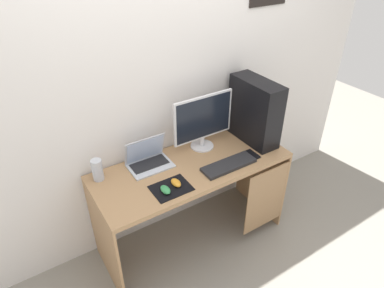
{
  "coord_description": "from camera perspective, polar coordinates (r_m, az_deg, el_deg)",
  "views": [
    {
      "loc": [
        -1.07,
        -1.69,
        2.26
      ],
      "look_at": [
        0.0,
        0.0,
        0.96
      ],
      "focal_mm": 31.47,
      "sensor_mm": 36.0,
      "label": 1
    }
  ],
  "objects": [
    {
      "name": "cell_phone",
      "position": [
        2.62,
        10.13,
        -1.78
      ],
      "size": [
        0.07,
        0.13,
        0.01
      ],
      "primitive_type": "cube",
      "color": "black",
      "rests_on": "desk"
    },
    {
      "name": "mousepad",
      "position": [
        2.28,
        -3.58,
        -7.46
      ],
      "size": [
        0.26,
        0.2,
        0.0
      ],
      "primitive_type": "cube",
      "color": "black",
      "rests_on": "desk"
    },
    {
      "name": "wall_back",
      "position": [
        2.48,
        -4.21,
        10.36
      ],
      "size": [
        4.0,
        0.05,
        2.6
      ],
      "color": "silver",
      "rests_on": "ground_plane"
    },
    {
      "name": "desk",
      "position": [
        2.58,
        0.52,
        -6.28
      ],
      "size": [
        1.48,
        0.6,
        0.78
      ],
      "color": "#A37A51",
      "rests_on": "ground_plane"
    },
    {
      "name": "pc_tower",
      "position": [
        2.7,
        10.57,
        5.5
      ],
      "size": [
        0.18,
        0.45,
        0.51
      ],
      "primitive_type": "cube",
      "color": "black",
      "rests_on": "desk"
    },
    {
      "name": "laptop",
      "position": [
        2.48,
        -7.4,
        -2.64
      ],
      "size": [
        0.31,
        0.21,
        0.21
      ],
      "color": "#B7BCC6",
      "rests_on": "desk"
    },
    {
      "name": "mouse_right",
      "position": [
        2.24,
        -4.53,
        -7.73
      ],
      "size": [
        0.06,
        0.1,
        0.03
      ],
      "primitive_type": "ellipsoid",
      "color": "#338C4C",
      "rests_on": "mousepad"
    },
    {
      "name": "keyboard",
      "position": [
        2.48,
        6.24,
        -3.54
      ],
      "size": [
        0.42,
        0.14,
        0.02
      ],
      "primitive_type": "cube",
      "color": "#232326",
      "rests_on": "desk"
    },
    {
      "name": "mouse_left",
      "position": [
        2.29,
        -2.73,
        -6.57
      ],
      "size": [
        0.06,
        0.1,
        0.03
      ],
      "primitive_type": "ellipsoid",
      "color": "orange",
      "rests_on": "mousepad"
    },
    {
      "name": "speaker",
      "position": [
        2.39,
        -15.74,
        -4.26
      ],
      "size": [
        0.07,
        0.07,
        0.16
      ],
      "primitive_type": "cylinder",
      "color": "#B7BCC6",
      "rests_on": "desk"
    },
    {
      "name": "ground_plane",
      "position": [
        3.01,
        0.0,
        -15.42
      ],
      "size": [
        8.0,
        8.0,
        0.0
      ],
      "primitive_type": "plane",
      "color": "gray"
    },
    {
      "name": "monitor",
      "position": [
        2.56,
        1.9,
        3.9
      ],
      "size": [
        0.51,
        0.18,
        0.44
      ],
      "color": "silver",
      "rests_on": "desk"
    }
  ]
}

